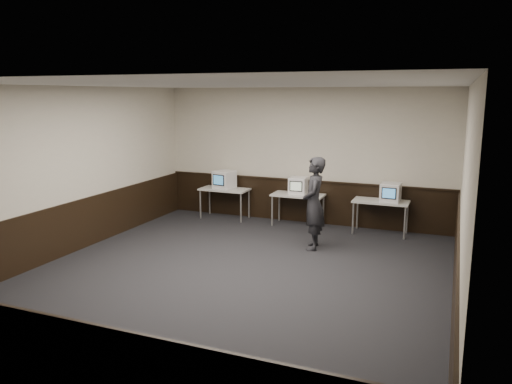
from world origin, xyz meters
TOP-DOWN VIEW (x-y plane):
  - floor at (0.00, 0.00)m, footprint 8.00×8.00m
  - ceiling at (0.00, 0.00)m, footprint 8.00×8.00m
  - back_wall at (0.00, 4.00)m, footprint 7.00×0.00m
  - front_wall at (0.00, -4.00)m, footprint 7.00×0.00m
  - left_wall at (-3.50, 0.00)m, footprint 0.00×8.00m
  - right_wall at (3.50, 0.00)m, footprint 0.00×8.00m
  - wainscot_back at (0.00, 3.98)m, footprint 6.98×0.04m
  - wainscot_front at (0.00, -3.98)m, footprint 6.98×0.04m
  - wainscot_left at (-3.48, 0.00)m, footprint 0.04×7.98m
  - wainscot_right at (3.48, 0.00)m, footprint 0.04×7.98m
  - wainscot_rail at (0.00, 3.96)m, footprint 6.98×0.06m
  - desk_left at (-1.90, 3.60)m, footprint 1.20×0.60m
  - desk_center at (0.00, 3.60)m, footprint 1.20×0.60m
  - desk_right at (1.90, 3.60)m, footprint 1.20×0.60m
  - emac_left at (-1.91, 3.61)m, footprint 0.53×0.54m
  - emac_center at (-0.01, 3.63)m, footprint 0.42×0.45m
  - emac_right at (2.10, 3.56)m, footprint 0.43×0.46m
  - person at (0.82, 2.01)m, footprint 0.58×0.76m

SIDE VIEW (x-z plane):
  - floor at x=0.00m, z-range 0.00..0.00m
  - wainscot_back at x=0.00m, z-range 0.00..1.00m
  - wainscot_front at x=0.00m, z-range 0.00..1.00m
  - wainscot_left at x=-3.48m, z-range 0.00..1.00m
  - wainscot_right at x=3.48m, z-range 0.00..1.00m
  - desk_left at x=-1.90m, z-range 0.30..1.05m
  - desk_center at x=0.00m, z-range 0.30..1.05m
  - desk_right at x=1.90m, z-range 0.30..1.05m
  - person at x=0.82m, z-range 0.00..1.85m
  - emac_center at x=-0.01m, z-range 0.75..1.15m
  - emac_right at x=2.10m, z-range 0.75..1.16m
  - emac_left at x=-1.91m, z-range 0.75..1.19m
  - wainscot_rail at x=0.00m, z-range 1.00..1.04m
  - back_wall at x=0.00m, z-range -1.90..5.10m
  - front_wall at x=0.00m, z-range -1.90..5.10m
  - left_wall at x=-3.50m, z-range -2.40..5.60m
  - right_wall at x=3.50m, z-range -2.40..5.60m
  - ceiling at x=0.00m, z-range 3.20..3.20m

